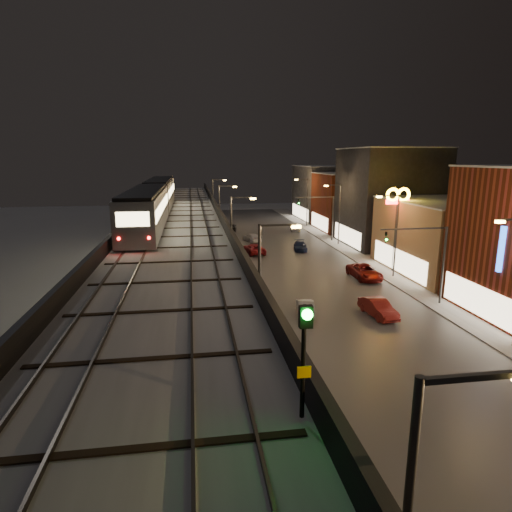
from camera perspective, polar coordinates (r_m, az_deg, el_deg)
road_surface at (r=49.54m, az=5.84°, el=-1.99°), size 17.00×120.00×0.06m
sidewalk_right at (r=52.86m, az=16.40°, el=-1.46°), size 4.00×120.00×0.14m
under_viaduct_pavement at (r=48.06m, az=-9.97°, el=-2.58°), size 11.00×120.00×0.06m
elevated_viaduct at (r=43.78m, az=-10.34°, el=3.37°), size 9.00×100.00×6.30m
viaduct_trackbed at (r=43.79m, az=-10.39°, el=4.39°), size 8.40×100.00×0.32m
viaduct_parapet_streetside at (r=43.83m, az=-4.69°, el=5.18°), size 0.30×100.00×1.10m
viaduct_parapet_far at (r=44.11m, az=-16.07°, el=4.77°), size 0.30×100.00×1.10m
building_c at (r=52.61m, az=24.48°, el=2.30°), size 12.20×15.20×8.16m
building_d at (r=66.09m, az=17.23°, el=7.46°), size 12.20×13.20×14.16m
building_e at (r=79.07m, az=12.75°, el=7.08°), size 12.20×12.20×10.16m
building_f at (r=92.16m, az=9.62°, el=8.32°), size 12.20×16.20×11.16m
streetlight_left_1 at (r=25.80m, az=1.05°, el=-3.97°), size 2.57×0.28×9.00m
streetlight_left_2 at (r=43.19m, az=-2.93°, el=2.93°), size 2.57×0.28×9.00m
streetlight_right_2 at (r=47.98m, az=17.94°, el=3.32°), size 2.56×0.28×9.00m
streetlight_left_3 at (r=60.94m, az=-4.63°, el=5.84°), size 2.57×0.28×9.00m
streetlight_right_3 at (r=64.42m, az=10.86°, el=6.03°), size 2.56×0.28×9.00m
streetlight_left_4 at (r=78.80m, az=-5.56°, el=7.43°), size 2.57×0.28×9.00m
streetlight_right_4 at (r=81.52m, az=6.67°, el=7.58°), size 2.56×0.28×9.00m
traffic_light_rig_a at (r=39.94m, az=22.39°, el=0.05°), size 6.10×0.34×7.00m
traffic_light_rig_b at (r=67.04m, az=9.27°, el=5.72°), size 6.10×0.34×7.00m
subway_train at (r=47.53m, az=-13.38°, el=7.32°), size 2.94×36.03×3.51m
rail_signal at (r=10.07m, az=6.53°, el=-11.05°), size 0.33×0.42×2.88m
car_taxi at (r=18.66m, az=12.39°, el=-27.76°), size 1.98×4.03×1.32m
car_near_white at (r=35.91m, az=6.57°, el=-6.86°), size 1.97×3.96×1.25m
car_mid_silver at (r=57.96m, az=-0.24°, el=0.93°), size 2.81×5.06×1.34m
car_mid_dark at (r=66.33m, az=-0.56°, el=2.43°), size 2.91×4.63×1.25m
car_far_white at (r=76.52m, az=-3.24°, el=3.84°), size 2.01×3.97×1.30m
car_onc_silver at (r=36.61m, az=15.97°, el=-6.75°), size 1.96×4.47×1.43m
car_onc_dark at (r=47.39m, az=14.28°, el=-2.12°), size 2.61×5.42×1.49m
car_onc_white at (r=60.29m, az=5.93°, el=1.27°), size 2.42×4.44×1.22m
car_onc_red at (r=76.52m, az=5.23°, el=3.85°), size 2.30×4.35×1.41m
sign_mcdonalds at (r=50.17m, az=18.34°, el=6.54°), size 2.82×0.32×9.55m
sign_carwash at (r=36.72m, az=30.61°, el=-0.21°), size 1.52×0.35×7.88m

